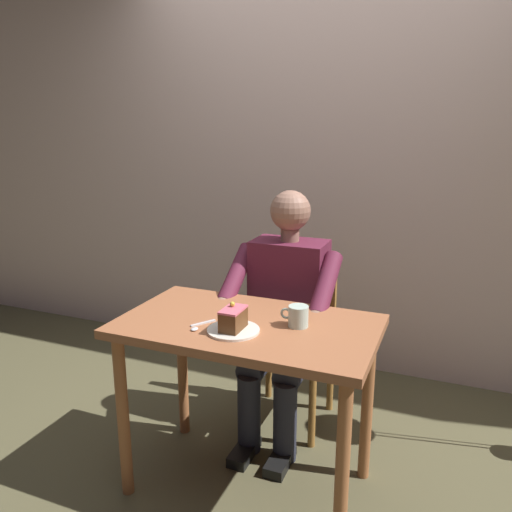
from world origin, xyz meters
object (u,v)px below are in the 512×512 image
at_px(chair, 294,330).
at_px(dessert_spoon, 198,326).
at_px(seated_person, 284,314).
at_px(cake_slice, 233,319).
at_px(coffee_cup, 298,316).
at_px(dining_table, 248,347).

height_order(chair, dessert_spoon, chair).
xyz_separation_m(seated_person, cake_slice, (0.01, 0.56, 0.18)).
bearing_deg(coffee_cup, seated_person, -64.23).
relative_size(cake_slice, dessert_spoon, 0.88).
bearing_deg(dining_table, coffee_cup, -169.84).
height_order(seated_person, dessert_spoon, seated_person).
bearing_deg(coffee_cup, cake_slice, 33.81).
relative_size(chair, cake_slice, 7.25).
xyz_separation_m(chair, dessert_spoon, (0.16, 0.74, 0.28)).
bearing_deg(dining_table, cake_slice, 82.61).
xyz_separation_m(cake_slice, coffee_cup, (-0.21, -0.14, -0.01)).
bearing_deg(cake_slice, dessert_spoon, 5.37).
bearing_deg(cake_slice, chair, -91.09).
height_order(cake_slice, dessert_spoon, cake_slice).
relative_size(dining_table, seated_person, 0.84).
relative_size(dining_table, chair, 1.17).
bearing_deg(chair, coffee_cup, 108.82).
bearing_deg(seated_person, cake_slice, 88.57).
height_order(dining_table, chair, chair).
bearing_deg(chair, seated_person, 90.00).
distance_m(chair, coffee_cup, 0.70).
relative_size(dining_table, coffee_cup, 9.07).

